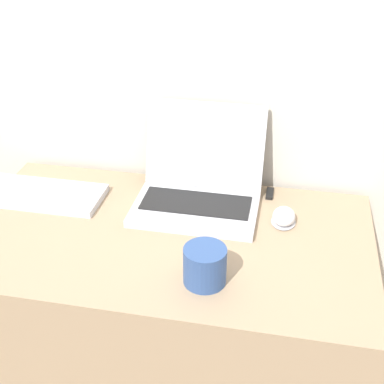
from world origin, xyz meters
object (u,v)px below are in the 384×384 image
computer_mouse (284,217)px  usb_stick (270,193)px  external_keyboard (26,193)px  laptop (199,183)px  drink_cup (205,265)px

computer_mouse → usb_stick: bearing=108.6°
external_keyboard → usb_stick: (0.68, 0.14, -0.01)m
laptop → external_keyboard: size_ratio=0.76×
laptop → external_keyboard: laptop is taller
external_keyboard → usb_stick: 0.69m
computer_mouse → usb_stick: computer_mouse is taller
external_keyboard → usb_stick: bearing=11.9°
drink_cup → computer_mouse: drink_cup is taller
computer_mouse → external_keyboard: size_ratio=0.19×
usb_stick → computer_mouse: bearing=-71.4°
drink_cup → external_keyboard: bearing=154.8°
laptop → drink_cup: 0.34m
computer_mouse → usb_stick: (-0.05, 0.14, -0.01)m
drink_cup → external_keyboard: (-0.56, 0.27, -0.04)m
laptop → usb_stick: laptop is taller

